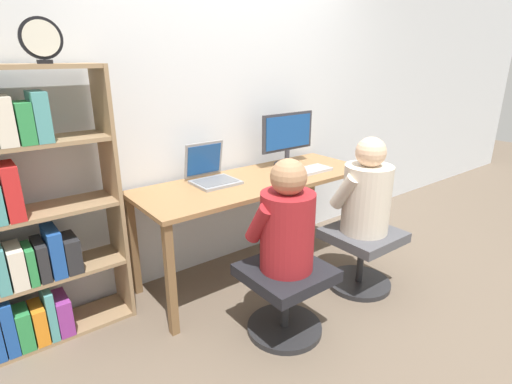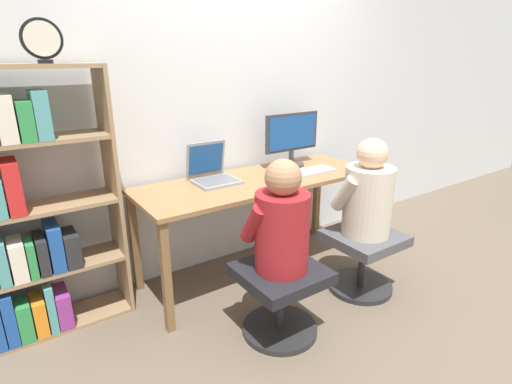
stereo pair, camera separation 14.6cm
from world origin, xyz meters
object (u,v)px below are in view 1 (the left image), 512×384
object	(u,v)px
keyboard	(307,171)
office_chair_right	(285,292)
laptop	(212,174)
person_at_monitor	(366,192)
desk_clock	(41,39)
bookshelf	(20,225)
desktop_monitor	(288,137)
office_chair_left	(361,252)
person_at_laptop	(287,223)

from	to	relation	value
keyboard	office_chair_right	size ratio (longest dim) A/B	0.85
laptop	person_at_monitor	xyz separation A→B (m)	(0.78, -0.76, -0.09)
desk_clock	keyboard	bearing A→B (deg)	-6.45
desk_clock	office_chair_right	bearing A→B (deg)	-38.46
keyboard	bookshelf	world-z (taller)	bookshelf
office_chair_right	desktop_monitor	bearing A→B (deg)	48.26
desktop_monitor	person_at_monitor	size ratio (longest dim) A/B	0.76
desktop_monitor	person_at_monitor	distance (m)	0.83
laptop	office_chair_right	bearing A→B (deg)	-90.33
bookshelf	desktop_monitor	bearing A→B (deg)	0.26
office_chair_left	desktop_monitor	bearing A→B (deg)	92.34
office_chair_left	office_chair_right	bearing A→B (deg)	-176.22
desktop_monitor	office_chair_right	distance (m)	1.34
desktop_monitor	person_at_monitor	world-z (taller)	desktop_monitor
office_chair_right	desk_clock	bearing A→B (deg)	141.54
person_at_laptop	bookshelf	bearing A→B (deg)	145.56
desk_clock	desktop_monitor	bearing A→B (deg)	2.52
office_chair_left	office_chair_right	size ratio (longest dim) A/B	1.00
office_chair_right	person_at_laptop	xyz separation A→B (m)	(0.00, 0.00, 0.45)
person_at_laptop	bookshelf	distance (m)	1.47
person_at_monitor	person_at_laptop	world-z (taller)	person_at_monitor
person_at_laptop	laptop	bearing A→B (deg)	89.67
office_chair_left	person_at_laptop	xyz separation A→B (m)	(-0.78, -0.05, 0.45)
keyboard	person_at_laptop	size ratio (longest dim) A/B	0.61
office_chair_left	desk_clock	distance (m)	2.37
person_at_laptop	desk_clock	world-z (taller)	desk_clock
desktop_monitor	person_at_laptop	distance (m)	1.16
office_chair_left	person_at_monitor	world-z (taller)	person_at_monitor
keyboard	office_chair_left	bearing A→B (deg)	-83.37
person_at_monitor	bookshelf	xyz separation A→B (m)	(-1.99, 0.78, 0.02)
desktop_monitor	laptop	distance (m)	0.77
office_chair_right	keyboard	bearing A→B (deg)	38.55
person_at_monitor	office_chair_right	bearing A→B (deg)	-175.88
keyboard	desk_clock	world-z (taller)	desk_clock
keyboard	desk_clock	size ratio (longest dim) A/B	1.84
desktop_monitor	person_at_monitor	xyz separation A→B (m)	(0.03, -0.79, -0.26)
keyboard	desk_clock	bearing A→B (deg)	173.55
office_chair_left	person_at_laptop	distance (m)	0.91
laptop	keyboard	bearing A→B (deg)	-18.23
keyboard	office_chair_right	distance (m)	1.05
laptop	keyboard	size ratio (longest dim) A/B	0.77
office_chair_left	person_at_monitor	size ratio (longest dim) A/B	0.70
desktop_monitor	desk_clock	distance (m)	1.86
office_chair_right	desk_clock	world-z (taller)	desk_clock
keyboard	person_at_monitor	distance (m)	0.53
laptop	keyboard	world-z (taller)	laptop
person_at_monitor	desk_clock	bearing A→B (deg)	157.90
office_chair_right	person_at_laptop	world-z (taller)	person_at_laptop
person_at_monitor	person_at_laptop	bearing A→B (deg)	-176.20
desktop_monitor	desk_clock	size ratio (longest dim) A/B	2.35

